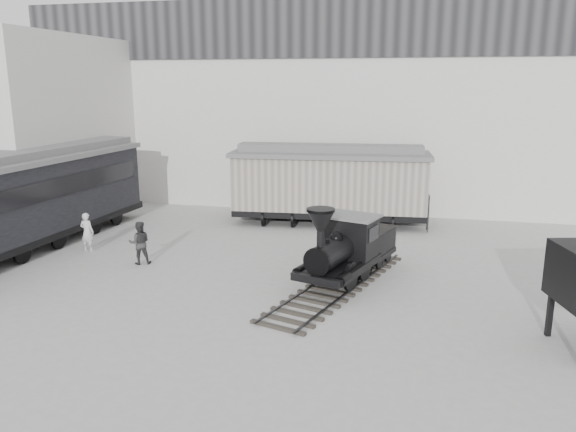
% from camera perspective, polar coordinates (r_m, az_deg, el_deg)
% --- Properties ---
extents(ground, '(90.00, 90.00, 0.00)m').
position_cam_1_polar(ground, '(17.41, -3.48, -9.63)').
color(ground, '#9E9E9B').
extents(north_wall, '(34.00, 2.51, 11.00)m').
position_cam_1_polar(north_wall, '(30.70, 4.45, 11.05)').
color(north_wall, silver).
rests_on(north_wall, ground).
extents(west_pavilion, '(7.00, 12.11, 9.00)m').
position_cam_1_polar(west_pavilion, '(31.80, -24.23, 8.10)').
color(west_pavilion, silver).
rests_on(west_pavilion, ground).
extents(locomotive, '(4.18, 8.42, 2.92)m').
position_cam_1_polar(locomotive, '(19.61, 5.89, -3.64)').
color(locomotive, black).
rests_on(locomotive, ground).
extents(boxcar, '(9.75, 3.74, 3.91)m').
position_cam_1_polar(boxcar, '(27.45, 4.22, 3.41)').
color(boxcar, black).
rests_on(boxcar, ground).
extents(passenger_coach, '(4.04, 14.57, 3.85)m').
position_cam_1_polar(passenger_coach, '(25.37, -25.34, 1.49)').
color(passenger_coach, black).
rests_on(passenger_coach, ground).
extents(visitor_a, '(0.61, 0.41, 1.62)m').
position_cam_1_polar(visitor_a, '(24.54, -19.74, -1.53)').
color(visitor_a, silver).
rests_on(visitor_a, ground).
extents(visitor_b, '(1.01, 0.92, 1.67)m').
position_cam_1_polar(visitor_b, '(22.20, -14.84, -2.64)').
color(visitor_b, '#323233').
rests_on(visitor_b, ground).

